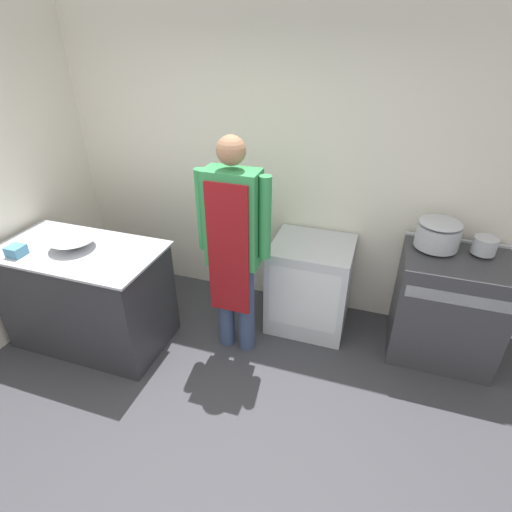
# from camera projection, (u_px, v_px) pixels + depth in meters

# --- Properties ---
(ground_plane) EXTENTS (14.00, 14.00, 0.00)m
(ground_plane) POSITION_uv_depth(u_px,v_px,m) (176.00, 483.00, 2.50)
(ground_plane) COLOR #38383D
(wall_back) EXTENTS (8.00, 0.05, 2.70)m
(wall_back) POSITION_uv_depth(u_px,v_px,m) (276.00, 170.00, 3.62)
(wall_back) COLOR silver
(wall_back) RESTS_ON ground_plane
(prep_counter) EXTENTS (1.35, 0.74, 0.92)m
(prep_counter) POSITION_uv_depth(u_px,v_px,m) (89.00, 296.00, 3.44)
(prep_counter) COLOR #2D2D33
(prep_counter) RESTS_ON ground_plane
(stove) EXTENTS (0.81, 0.64, 0.95)m
(stove) POSITION_uv_depth(u_px,v_px,m) (446.00, 307.00, 3.30)
(stove) COLOR #38383D
(stove) RESTS_ON ground_plane
(fridge_unit) EXTENTS (0.70, 0.63, 0.84)m
(fridge_unit) POSITION_uv_depth(u_px,v_px,m) (310.00, 285.00, 3.66)
(fridge_unit) COLOR silver
(fridge_unit) RESTS_ON ground_plane
(person_cook) EXTENTS (0.59, 0.24, 1.85)m
(person_cook) POSITION_uv_depth(u_px,v_px,m) (234.00, 241.00, 3.07)
(person_cook) COLOR #38476B
(person_cook) RESTS_ON ground_plane
(mixing_bowl) EXTENTS (0.36, 0.36, 0.08)m
(mixing_bowl) POSITION_uv_depth(u_px,v_px,m) (73.00, 243.00, 3.22)
(mixing_bowl) COLOR #B2B5BC
(mixing_bowl) RESTS_ON prep_counter
(plastic_tub) EXTENTS (0.12, 0.12, 0.08)m
(plastic_tub) POSITION_uv_depth(u_px,v_px,m) (16.00, 251.00, 3.11)
(plastic_tub) COLOR teal
(plastic_tub) RESTS_ON prep_counter
(stock_pot) EXTENTS (0.34, 0.34, 0.24)m
(stock_pot) POSITION_uv_depth(u_px,v_px,m) (438.00, 233.00, 3.14)
(stock_pot) COLOR #B2B5BC
(stock_pot) RESTS_ON stove
(sauce_pot) EXTENTS (0.18, 0.18, 0.13)m
(sauce_pot) POSITION_uv_depth(u_px,v_px,m) (485.00, 245.00, 3.07)
(sauce_pot) COLOR #B2B5BC
(sauce_pot) RESTS_ON stove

